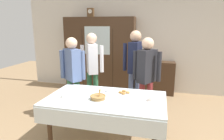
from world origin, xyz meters
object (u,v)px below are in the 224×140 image
bread_basket (98,97)px  book_stack (157,60)px  dining_table (105,104)px  spoon_center (71,103)px  person_behind_table_left (73,71)px  bookshelf_low (156,78)px  pastry_plate (124,93)px  wall_cabinet (100,55)px  tea_cup_far_left (108,90)px  tea_cup_back_edge (151,99)px  person_by_cabinet (147,72)px  mantel_clock (91,13)px  person_behind_table_right (92,64)px  person_near_right_end (135,63)px  tea_cup_center (64,96)px  spoon_far_left (88,91)px

bread_basket → book_stack: bearing=73.2°
dining_table → spoon_center: bearing=-144.9°
person_behind_table_left → bookshelf_low: bearing=51.2°
pastry_plate → wall_cabinet: bearing=116.3°
bookshelf_low → tea_cup_far_left: (-0.74, -2.34, 0.35)m
tea_cup_back_edge → person_by_cabinet: size_ratio=0.08×
wall_cabinet → person_by_cabinet: wall_cabinet is taller
mantel_clock → person_by_cabinet: size_ratio=0.15×
book_stack → spoon_center: 3.15m
spoon_center → person_by_cabinet: size_ratio=0.07×
person_behind_table_right → person_behind_table_left: 0.57m
person_behind_table_right → person_near_right_end: size_ratio=0.97×
pastry_plate → person_by_cabinet: bearing=63.4°
spoon_center → person_by_cabinet: (0.98, 1.19, 0.23)m
bookshelf_low → tea_cup_back_edge: size_ratio=7.33×
person_behind_table_left → tea_cup_center: bearing=-74.6°
tea_cup_far_left → spoon_center: size_ratio=1.09×
book_stack → tea_cup_center: book_stack is taller
mantel_clock → person_near_right_end: (1.42, -1.21, -1.12)m
bread_basket → spoon_far_left: size_ratio=2.02×
book_stack → pastry_plate: (-0.47, -2.37, -0.15)m
mantel_clock → person_behind_table_left: 2.27m
tea_cup_back_edge → tea_cup_center: bearing=-172.0°
wall_cabinet → person_behind_table_left: wall_cabinet is taller
book_stack → person_behind_table_right: bearing=-133.8°
bookshelf_low → tea_cup_center: 3.09m
tea_cup_far_left → person_behind_table_right: (-0.62, 0.93, 0.25)m
tea_cup_center → tea_cup_far_left: (0.60, 0.41, 0.00)m
mantel_clock → person_behind_table_right: (0.51, -1.37, -1.16)m
bookshelf_low → spoon_far_left: (-1.08, -2.40, 0.32)m
mantel_clock → person_behind_table_left: mantel_clock is taller
tea_cup_center → person_behind_table_right: (-0.01, 1.34, 0.25)m
tea_cup_center → tea_cup_back_edge: (1.32, 0.18, 0.00)m
dining_table → tea_cup_back_edge: size_ratio=13.99×
dining_table → person_behind_table_right: 1.43m
bread_basket → spoon_center: (-0.32, -0.25, -0.03)m
pastry_plate → spoon_far_left: 0.61m
tea_cup_back_edge → pastry_plate: bearing=155.3°
spoon_center → tea_cup_center: bearing=139.1°
mantel_clock → person_by_cabinet: mantel_clock is taller
pastry_plate → tea_cup_far_left: bearing=175.2°
tea_cup_back_edge → person_by_cabinet: 0.86m
bread_basket → person_behind_table_left: size_ratio=0.15×
bookshelf_low → spoon_far_left: bearing=-114.3°
pastry_plate → person_near_right_end: 1.15m
person_behind_table_left → person_near_right_end: size_ratio=0.93×
tea_cup_far_left → pastry_plate: bearing=-4.8°
mantel_clock → person_behind_table_right: bearing=-69.6°
bread_basket → tea_cup_far_left: bearing=78.5°
spoon_center → pastry_plate: bearing=40.6°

